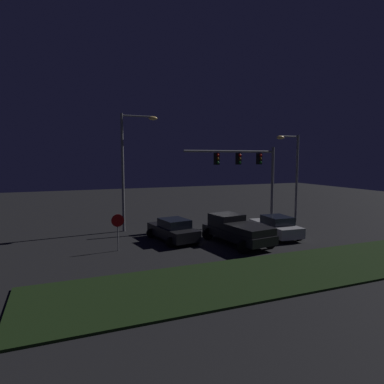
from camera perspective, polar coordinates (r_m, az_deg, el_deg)
The scene contains 9 objects.
ground_plane at distance 24.28m, azimuth 4.94°, elevation -7.47°, with size 80.00×80.00×0.00m, color black.
grass_median at distance 17.75m, azimuth 17.12°, elevation -12.55°, with size 25.37×5.10×0.10m, color black.
pickup_truck at distance 22.15m, azimuth 7.44°, elevation -6.14°, with size 3.38×5.62×1.80m.
car_sedan at distance 22.74m, azimuth -3.24°, elevation -6.45°, with size 2.93×4.63×1.51m.
car_sedan_far at distance 24.54m, azimuth 14.02°, elevation -5.71°, with size 2.65×4.50×1.51m.
traffic_signal_gantry at distance 28.41m, azimuth 9.58°, elevation 4.38°, with size 8.32×0.56×6.50m.
street_lamp_left at distance 25.80m, azimuth -10.54°, elevation 5.63°, with size 2.84×0.44×8.84m.
street_lamp_right at distance 29.90m, azimuth 16.76°, elevation 4.00°, with size 2.26×0.44×7.51m.
stop_sign at distance 20.59m, azimuth -12.51°, elevation -5.54°, with size 0.76×0.08×2.23m.
Camera 1 is at (-10.77, -21.04, 5.56)m, focal length 31.37 mm.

